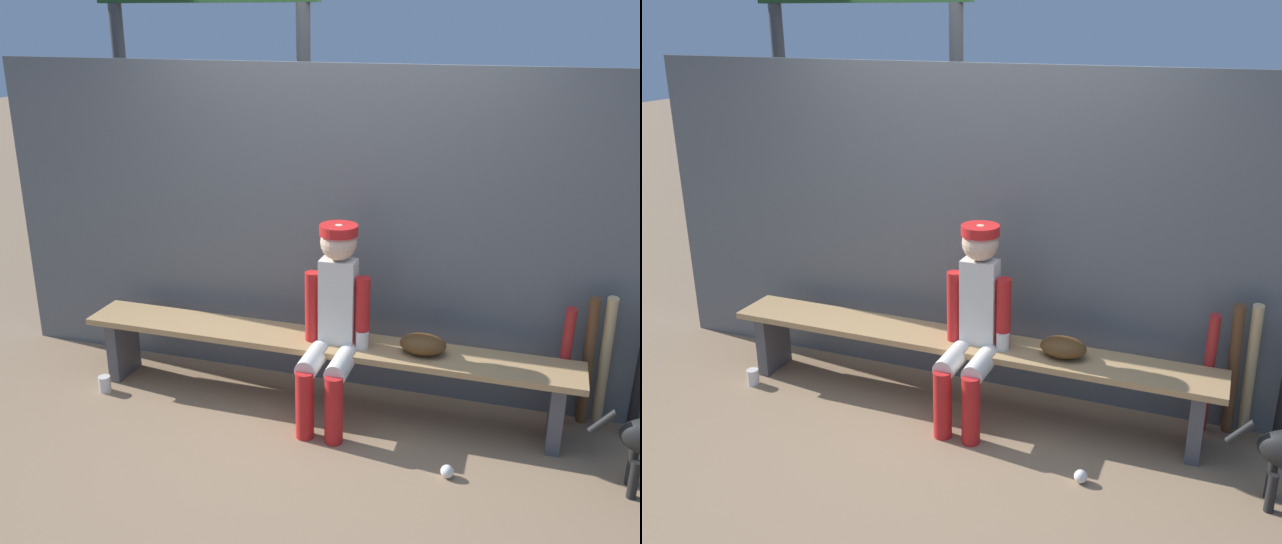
% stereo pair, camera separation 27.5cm
% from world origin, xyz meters
% --- Properties ---
extents(ground_plane, '(30.00, 30.00, 0.00)m').
position_xyz_m(ground_plane, '(0.00, 0.00, 0.00)').
color(ground_plane, '#937556').
extents(chainlink_fence, '(4.85, 0.03, 2.13)m').
position_xyz_m(chainlink_fence, '(0.00, 0.37, 1.06)').
color(chainlink_fence, '#595E63').
rests_on(chainlink_fence, ground_plane).
extents(dugout_bench, '(3.19, 0.36, 0.47)m').
position_xyz_m(dugout_bench, '(0.00, 0.00, 0.38)').
color(dugout_bench, tan).
rests_on(dugout_bench, ground_plane).
extents(player_seated, '(0.41, 0.55, 1.23)m').
position_xyz_m(player_seated, '(0.12, -0.11, 0.67)').
color(player_seated, silver).
rests_on(player_seated, ground_plane).
extents(baseball_glove, '(0.28, 0.20, 0.12)m').
position_xyz_m(baseball_glove, '(0.65, 0.00, 0.53)').
color(baseball_glove, '#593819').
rests_on(baseball_glove, dugout_bench).
extents(bat_aluminum_red, '(0.07, 0.18, 0.81)m').
position_xyz_m(bat_aluminum_red, '(1.47, 0.22, 0.40)').
color(bat_aluminum_red, '#B22323').
rests_on(bat_aluminum_red, ground_plane).
extents(bat_wood_dark, '(0.10, 0.19, 0.87)m').
position_xyz_m(bat_wood_dark, '(1.60, 0.25, 0.44)').
color(bat_wood_dark, brown).
rests_on(bat_wood_dark, ground_plane).
extents(bat_wood_natural, '(0.09, 0.20, 0.88)m').
position_xyz_m(bat_wood_natural, '(1.70, 0.28, 0.44)').
color(bat_wood_natural, tan).
rests_on(bat_wood_natural, ground_plane).
extents(baseball, '(0.07, 0.07, 0.07)m').
position_xyz_m(baseball, '(0.90, -0.52, 0.04)').
color(baseball, white).
rests_on(baseball, ground_plane).
extents(cup_on_ground, '(0.08, 0.08, 0.11)m').
position_xyz_m(cup_on_ground, '(-1.44, -0.27, 0.06)').
color(cup_on_ground, silver).
rests_on(cup_on_ground, ground_plane).
extents(cup_on_bench, '(0.08, 0.08, 0.11)m').
position_xyz_m(cup_on_bench, '(0.28, -0.04, 0.53)').
color(cup_on_bench, silver).
rests_on(cup_on_bench, dugout_bench).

